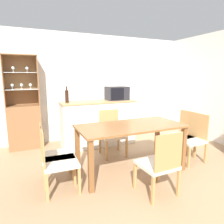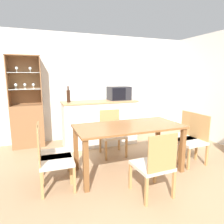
{
  "view_description": "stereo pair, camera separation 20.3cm",
  "coord_description": "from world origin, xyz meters",
  "px_view_note": "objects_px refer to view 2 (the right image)",
  "views": [
    {
      "loc": [
        -1.55,
        -2.2,
        1.57
      ],
      "look_at": [
        -0.02,
        1.24,
        0.88
      ],
      "focal_mm": 32.0,
      "sensor_mm": 36.0,
      "label": 1
    },
    {
      "loc": [
        -1.36,
        -2.27,
        1.57
      ],
      "look_at": [
        -0.02,
        1.24,
        0.88
      ],
      "focal_mm": 32.0,
      "sensor_mm": 36.0,
      "label": 2
    }
  ],
  "objects_px": {
    "dining_chair_side_right_far": "(183,136)",
    "dining_chair_side_left_far": "(51,153)",
    "dining_chair_side_left_near": "(53,160)",
    "dining_table": "(129,132)",
    "display_cabinet": "(28,119)",
    "wine_bottle": "(68,96)",
    "dining_chair_side_right_near": "(192,140)",
    "microwave": "(119,93)",
    "dining_chair_head_far": "(112,133)",
    "dining_chair_head_near": "(154,165)"
  },
  "relations": [
    {
      "from": "dining_chair_head_far",
      "to": "dining_chair_side_right_near",
      "type": "bearing_deg",
      "value": 146.18
    },
    {
      "from": "dining_table",
      "to": "dining_chair_side_left_far",
      "type": "height_order",
      "value": "dining_chair_side_left_far"
    },
    {
      "from": "dining_chair_side_right_near",
      "to": "wine_bottle",
      "type": "xyz_separation_m",
      "value": [
        -1.94,
        1.54,
        0.72
      ]
    },
    {
      "from": "dining_chair_head_far",
      "to": "dining_chair_side_right_far",
      "type": "bearing_deg",
      "value": 154.73
    },
    {
      "from": "dining_table",
      "to": "dining_chair_side_right_near",
      "type": "height_order",
      "value": "dining_chair_side_right_near"
    },
    {
      "from": "wine_bottle",
      "to": "dining_chair_side_left_far",
      "type": "bearing_deg",
      "value": -110.24
    },
    {
      "from": "dining_chair_side_right_near",
      "to": "microwave",
      "type": "xyz_separation_m",
      "value": [
        -0.78,
        1.56,
        0.73
      ]
    },
    {
      "from": "dining_chair_head_near",
      "to": "dining_chair_side_left_near",
      "type": "xyz_separation_m",
      "value": [
        -1.21,
        0.64,
        0.0
      ]
    },
    {
      "from": "dining_chair_side_left_near",
      "to": "microwave",
      "type": "distance_m",
      "value": 2.38
    },
    {
      "from": "dining_chair_side_left_near",
      "to": "dining_chair_side_left_far",
      "type": "distance_m",
      "value": 0.25
    },
    {
      "from": "wine_bottle",
      "to": "dining_chair_side_right_near",
      "type": "bearing_deg",
      "value": -38.58
    },
    {
      "from": "dining_table",
      "to": "dining_chair_side_left_near",
      "type": "distance_m",
      "value": 1.24
    },
    {
      "from": "display_cabinet",
      "to": "dining_chair_head_near",
      "type": "bearing_deg",
      "value": -59.08
    },
    {
      "from": "dining_table",
      "to": "wine_bottle",
      "type": "relative_size",
      "value": 5.05
    },
    {
      "from": "dining_chair_head_far",
      "to": "dining_chair_side_right_far",
      "type": "xyz_separation_m",
      "value": [
        1.2,
        -0.63,
        0.0
      ]
    },
    {
      "from": "display_cabinet",
      "to": "dining_chair_head_near",
      "type": "xyz_separation_m",
      "value": [
        1.58,
        -2.63,
        -0.18
      ]
    },
    {
      "from": "dining_chair_side_right_far",
      "to": "microwave",
      "type": "bearing_deg",
      "value": 26.53
    },
    {
      "from": "dining_chair_side_left_near",
      "to": "dining_chair_side_left_far",
      "type": "xyz_separation_m",
      "value": [
        0.0,
        0.25,
        0.0
      ]
    },
    {
      "from": "dining_chair_head_far",
      "to": "dining_table",
      "type": "bearing_deg",
      "value": 92.29
    },
    {
      "from": "dining_chair_side_right_far",
      "to": "dining_chair_side_left_far",
      "type": "bearing_deg",
      "value": 85.9
    },
    {
      "from": "dining_chair_side_left_far",
      "to": "dining_chair_side_right_far",
      "type": "distance_m",
      "value": 2.41
    },
    {
      "from": "dining_chair_side_right_near",
      "to": "wine_bottle",
      "type": "bearing_deg",
      "value": 49.73
    },
    {
      "from": "dining_chair_side_right_near",
      "to": "wine_bottle",
      "type": "distance_m",
      "value": 2.58
    },
    {
      "from": "dining_chair_head_near",
      "to": "wine_bottle",
      "type": "relative_size",
      "value": 2.59
    },
    {
      "from": "dining_chair_side_right_far",
      "to": "dining_table",
      "type": "bearing_deg",
      "value": 91.94
    },
    {
      "from": "dining_chair_head_near",
      "to": "dining_table",
      "type": "bearing_deg",
      "value": 88.19
    },
    {
      "from": "dining_chair_side_left_far",
      "to": "wine_bottle",
      "type": "relative_size",
      "value": 2.59
    },
    {
      "from": "dining_table",
      "to": "dining_chair_side_right_near",
      "type": "xyz_separation_m",
      "value": [
        1.21,
        -0.12,
        -0.24
      ]
    },
    {
      "from": "dining_chair_side_right_near",
      "to": "dining_chair_side_left_near",
      "type": "distance_m",
      "value": 2.41
    },
    {
      "from": "dining_chair_side_left_near",
      "to": "microwave",
      "type": "relative_size",
      "value": 1.8
    },
    {
      "from": "display_cabinet",
      "to": "dining_chair_side_left_far",
      "type": "bearing_deg",
      "value": -78.05
    },
    {
      "from": "dining_table",
      "to": "dining_chair_side_right_far",
      "type": "height_order",
      "value": "dining_chair_side_right_far"
    },
    {
      "from": "display_cabinet",
      "to": "wine_bottle",
      "type": "bearing_deg",
      "value": -28.08
    },
    {
      "from": "display_cabinet",
      "to": "dining_chair_head_far",
      "type": "bearing_deg",
      "value": -35.17
    },
    {
      "from": "wine_bottle",
      "to": "display_cabinet",
      "type": "bearing_deg",
      "value": 151.92
    },
    {
      "from": "wine_bottle",
      "to": "dining_chair_head_far",
      "type": "bearing_deg",
      "value": -42.08
    },
    {
      "from": "display_cabinet",
      "to": "wine_bottle",
      "type": "xyz_separation_m",
      "value": [
        0.85,
        -0.45,
        0.54
      ]
    },
    {
      "from": "dining_chair_head_near",
      "to": "microwave",
      "type": "distance_m",
      "value": 2.36
    },
    {
      "from": "dining_chair_head_near",
      "to": "dining_chair_side_left_far",
      "type": "relative_size",
      "value": 1.0
    },
    {
      "from": "dining_chair_side_right_near",
      "to": "microwave",
      "type": "distance_m",
      "value": 1.89
    },
    {
      "from": "microwave",
      "to": "wine_bottle",
      "type": "distance_m",
      "value": 1.16
    },
    {
      "from": "display_cabinet",
      "to": "dining_chair_side_right_near",
      "type": "height_order",
      "value": "display_cabinet"
    },
    {
      "from": "dining_chair_side_right_near",
      "to": "dining_chair_head_far",
      "type": "bearing_deg",
      "value": 52.04
    },
    {
      "from": "dining_chair_side_left_near",
      "to": "dining_chair_side_right_far",
      "type": "height_order",
      "value": "same"
    },
    {
      "from": "dining_chair_side_left_near",
      "to": "dining_table",
      "type": "bearing_deg",
      "value": 97.84
    },
    {
      "from": "display_cabinet",
      "to": "dining_table",
      "type": "height_order",
      "value": "display_cabinet"
    },
    {
      "from": "dining_chair_side_right_near",
      "to": "dining_chair_side_left_near",
      "type": "height_order",
      "value": "same"
    },
    {
      "from": "dining_chair_side_right_far",
      "to": "wine_bottle",
      "type": "xyz_separation_m",
      "value": [
        -1.94,
        1.29,
        0.72
      ]
    },
    {
      "from": "dining_chair_side_left_far",
      "to": "dining_table",
      "type": "bearing_deg",
      "value": 86.86
    },
    {
      "from": "dining_chair_head_near",
      "to": "display_cabinet",
      "type": "bearing_deg",
      "value": 118.97
    }
  ]
}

